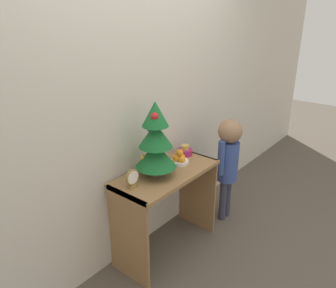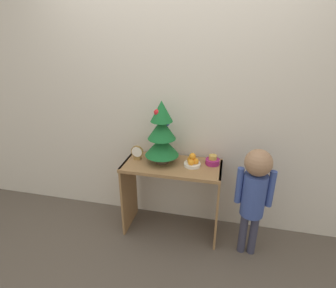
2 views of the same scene
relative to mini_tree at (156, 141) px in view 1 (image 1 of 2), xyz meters
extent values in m
plane|color=brown|center=(0.10, -0.24, -1.02)|extent=(12.00, 12.00, 0.00)
cube|color=beige|center=(0.10, 0.24, 0.23)|extent=(7.00, 0.05, 2.50)
cube|color=olive|center=(0.10, -0.02, -0.30)|extent=(0.91, 0.43, 0.03)
cube|color=olive|center=(-0.34, -0.02, -0.65)|extent=(0.02, 0.40, 0.74)
cube|color=olive|center=(0.55, -0.02, -0.65)|extent=(0.02, 0.40, 0.74)
cylinder|color=#4C3828|center=(0.00, 0.00, -0.26)|extent=(0.12, 0.12, 0.05)
cylinder|color=brown|center=(0.00, 0.00, -0.21)|extent=(0.02, 0.02, 0.04)
cone|color=#19662D|center=(0.00, 0.00, -0.11)|extent=(0.31, 0.31, 0.19)
cone|color=#19662D|center=(0.00, 0.00, 0.05)|extent=(0.26, 0.26, 0.19)
cone|color=#19662D|center=(0.00, 0.00, 0.21)|extent=(0.20, 0.20, 0.19)
sphere|color=silver|center=(0.04, -0.01, 0.18)|extent=(0.05, 0.05, 0.05)
sphere|color=gold|center=(-0.05, 0.08, -0.14)|extent=(0.05, 0.05, 0.05)
sphere|color=red|center=(-0.03, -0.02, 0.21)|extent=(0.06, 0.06, 0.06)
sphere|color=#2D4CA8|center=(0.03, 0.08, 0.08)|extent=(0.06, 0.06, 0.06)
cylinder|color=silver|center=(0.29, -0.01, -0.27)|extent=(0.15, 0.15, 0.03)
sphere|color=orange|center=(0.31, -0.01, -0.23)|extent=(0.06, 0.06, 0.06)
sphere|color=orange|center=(0.27, 0.01, -0.23)|extent=(0.06, 0.06, 0.06)
sphere|color=orange|center=(0.28, -0.04, -0.23)|extent=(0.06, 0.06, 0.06)
sphere|color=orange|center=(0.29, -0.01, -0.19)|extent=(0.06, 0.06, 0.06)
cylinder|color=#9E2366|center=(0.46, 0.07, -0.26)|extent=(0.13, 0.13, 0.05)
cylinder|color=gold|center=(0.46, 0.07, -0.21)|extent=(0.07, 0.07, 0.04)
cube|color=olive|center=(-0.25, 0.01, -0.27)|extent=(0.07, 0.04, 0.02)
cylinder|color=olive|center=(-0.25, 0.01, -0.20)|extent=(0.12, 0.02, 0.12)
cylinder|color=white|center=(-0.25, 0.00, -0.20)|extent=(0.10, 0.00, 0.10)
cylinder|color=#38384C|center=(0.79, -0.17, -0.81)|extent=(0.07, 0.07, 0.42)
cylinder|color=#38384C|center=(0.88, -0.17, -0.81)|extent=(0.07, 0.07, 0.42)
cylinder|color=#384C93|center=(0.83, -0.17, -0.41)|extent=(0.20, 0.20, 0.38)
sphere|color=#997051|center=(0.83, -0.17, -0.11)|extent=(0.22, 0.22, 0.22)
cylinder|color=#384C93|center=(0.71, -0.17, -0.34)|extent=(0.06, 0.06, 0.32)
cylinder|color=#384C93|center=(0.96, -0.17, -0.34)|extent=(0.06, 0.06, 0.32)
camera|label=1|loc=(-1.69, -1.50, 0.88)|focal=35.00mm
camera|label=2|loc=(0.55, -2.13, 0.82)|focal=28.00mm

